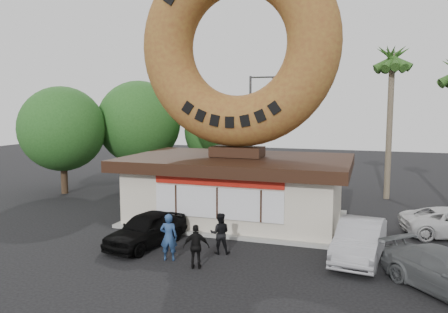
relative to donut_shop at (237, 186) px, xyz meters
name	(u,v)px	position (x,y,z in m)	size (l,w,h in m)	color
ground	(192,258)	(0.00, -5.98, -1.77)	(90.00, 90.00, 0.00)	black
donut_shop	(237,186)	(0.00, 0.00, 0.00)	(11.20, 7.20, 3.80)	beige
giant_donut	(238,45)	(0.00, 0.02, 7.05)	(10.03, 10.03, 2.56)	olive
tree_west	(139,123)	(-9.50, 7.02, 2.87)	(6.00, 6.00, 7.65)	#473321
tree_mid	(220,131)	(-4.00, 9.02, 2.25)	(5.20, 5.20, 6.63)	#473321
tree_far	(62,129)	(-13.00, 3.02, 2.56)	(5.60, 5.60, 7.14)	#473321
palm_near	(392,64)	(7.50, 8.02, 6.65)	(2.60, 2.60, 9.75)	#726651
street_lamp	(252,125)	(-1.86, 10.02, 2.72)	(2.11, 0.20, 8.00)	#59595E
person_left	(169,237)	(-0.78, -6.43, -0.86)	(0.66, 0.43, 1.81)	navy
person_center	(220,233)	(0.82, -5.09, -0.95)	(0.80, 0.62, 1.64)	black
person_right	(196,247)	(0.53, -6.89, -0.96)	(0.95, 0.39, 1.61)	black
car_black	(146,229)	(-2.44, -5.11, -1.06)	(1.66, 4.13, 1.41)	black
car_silver	(360,240)	(6.10, -4.00, -1.02)	(1.58, 4.53, 1.49)	#9B9BA0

